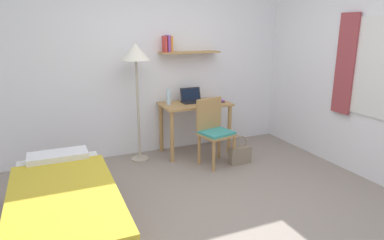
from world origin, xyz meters
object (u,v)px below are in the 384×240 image
at_px(bed, 65,213).
at_px(desk_chair, 214,129).
at_px(desk, 195,113).
at_px(standing_lamp, 136,59).
at_px(water_bottle, 169,97).
at_px(book_stack, 216,100).
at_px(handbag, 240,154).
at_px(laptop, 192,98).

height_order(bed, desk_chair, desk_chair).
relative_size(desk, standing_lamp, 0.61).
relative_size(desk_chair, water_bottle, 3.96).
relative_size(bed, water_bottle, 8.59).
distance_m(standing_lamp, book_stack, 1.31).
relative_size(bed, standing_lamp, 1.20).
xyz_separation_m(water_bottle, handbag, (0.75, -0.72, -0.72)).
bearing_deg(desk_chair, handbag, -25.46).
relative_size(water_bottle, book_stack, 0.94).
height_order(desk_chair, book_stack, desk_chair).
bearing_deg(desk, desk_chair, -83.93).
bearing_deg(water_bottle, bed, -133.93).
height_order(bed, laptop, laptop).
bearing_deg(desk_chair, water_bottle, 127.09).
bearing_deg(water_bottle, book_stack, -8.76).
xyz_separation_m(laptop, water_bottle, (-0.36, -0.02, 0.06)).
bearing_deg(desk_chair, bed, -152.54).
xyz_separation_m(desk, water_bottle, (-0.38, 0.06, 0.26)).
relative_size(desk_chair, standing_lamp, 0.55).
bearing_deg(water_bottle, handbag, -43.85).
height_order(bed, book_stack, book_stack).
bearing_deg(desk_chair, standing_lamp, 149.68).
height_order(desk_chair, laptop, laptop).
height_order(laptop, book_stack, laptop).
relative_size(standing_lamp, book_stack, 6.76).
bearing_deg(laptop, standing_lamp, -174.93).
relative_size(laptop, handbag, 0.81).
height_order(desk_chair, handbag, desk_chair).
xyz_separation_m(water_bottle, book_stack, (0.69, -0.11, -0.09)).
bearing_deg(water_bottle, standing_lamp, -173.94).
bearing_deg(handbag, bed, -159.23).
distance_m(bed, laptop, 2.55).
bearing_deg(bed, laptop, 40.45).
distance_m(water_bottle, handbag, 1.27).
bearing_deg(standing_lamp, laptop, 5.07).
relative_size(desk_chair, laptop, 2.81).
bearing_deg(laptop, book_stack, -21.64).
xyz_separation_m(desk_chair, standing_lamp, (-0.89, 0.52, 0.91)).
relative_size(desk, water_bottle, 4.39).
distance_m(bed, desk_chair, 2.22).
relative_size(desk, book_stack, 4.15).
bearing_deg(book_stack, laptop, 158.36).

